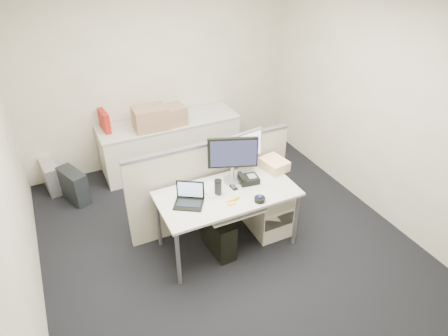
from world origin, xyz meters
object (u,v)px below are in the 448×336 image
desk (227,198)px  desk_phone (248,179)px  monitor_main (233,160)px  laptop (188,196)px

desk → desk_phone: size_ratio=7.05×
monitor_main → laptop: bearing=-140.6°
laptop → desk: bearing=34.5°
laptop → desk_phone: (0.75, 0.10, -0.08)m
desk → monitor_main: size_ratio=2.77×
monitor_main → laptop: 0.65m
desk → desk_phone: 0.33m
monitor_main → laptop: monitor_main is taller
desk → laptop: bearing=-177.5°
desk → laptop: laptop is taller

